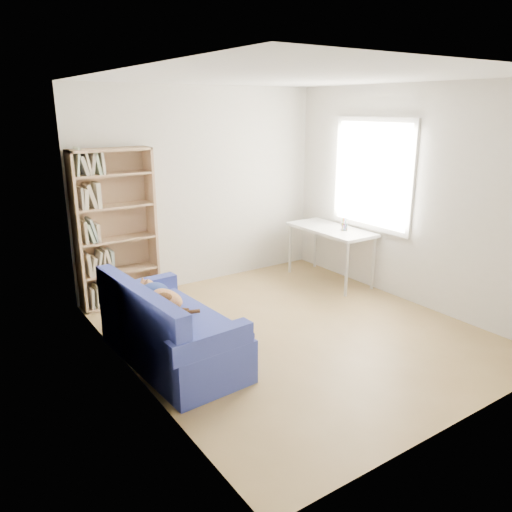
{
  "coord_description": "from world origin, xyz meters",
  "views": [
    {
      "loc": [
        -3.1,
        -3.87,
        2.33
      ],
      "look_at": [
        -0.33,
        0.22,
        0.85
      ],
      "focal_mm": 35.0,
      "sensor_mm": 36.0,
      "label": 1
    }
  ],
  "objects": [
    {
      "name": "bookshelf",
      "position": [
        -1.25,
        1.84,
        0.87
      ],
      "size": [
        0.94,
        0.29,
        1.88
      ],
      "color": "#A87F5B",
      "rests_on": "ground"
    },
    {
      "name": "room_shell",
      "position": [
        0.1,
        0.03,
        1.64
      ],
      "size": [
        3.54,
        4.04,
        2.62
      ],
      "color": "silver",
      "rests_on": "ground"
    },
    {
      "name": "sofa",
      "position": [
        -1.38,
        0.15,
        0.31
      ],
      "size": [
        0.88,
        1.68,
        0.81
      ],
      "rotation": [
        0.0,
        0.0,
        0.06
      ],
      "color": "navy",
      "rests_on": "ground"
    },
    {
      "name": "pen_cup",
      "position": [
        1.5,
        0.83,
        0.81
      ],
      "size": [
        0.09,
        0.09,
        0.17
      ],
      "color": "white",
      "rests_on": "desk"
    },
    {
      "name": "desk",
      "position": [
        1.44,
        1.02,
        0.68
      ],
      "size": [
        0.58,
        1.26,
        0.75
      ],
      "color": "white",
      "rests_on": "ground"
    },
    {
      "name": "ground",
      "position": [
        0.0,
        0.0,
        0.0
      ],
      "size": [
        4.0,
        4.0,
        0.0
      ],
      "primitive_type": "plane",
      "color": "olive",
      "rests_on": "ground"
    }
  ]
}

